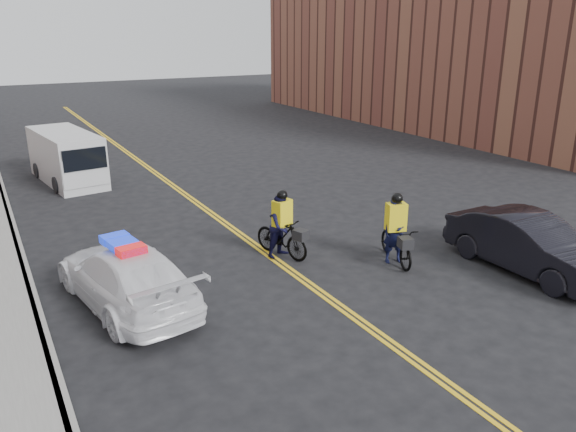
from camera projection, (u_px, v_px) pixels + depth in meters
The scene contains 10 objects.
ground at pixel (322, 294), 13.30m from camera, with size 120.00×120.00×0.00m, color black.
center_line_left at pixel (198, 206), 19.88m from camera, with size 0.10×60.00×0.01m, color yellow.
center_line_right at pixel (202, 205), 19.95m from camera, with size 0.10×60.00×0.01m, color yellow.
curb at pixel (15, 232), 17.10m from camera, with size 0.20×60.00×0.15m, color gray.
building_across at pixel (458, 36), 36.65m from camera, with size 12.00×30.00×11.00m, color brown.
police_cruiser at pixel (126, 276), 12.58m from camera, with size 2.65×5.02×1.55m.
dark_sedan at pixel (529, 244), 14.33m from camera, with size 1.57×4.50×1.48m, color black.
cargo_van at pixel (68, 158), 22.60m from camera, with size 2.38×5.06×2.04m.
cyclist_near at pixel (395, 238), 14.92m from camera, with size 1.22×2.07×1.92m.
cyclist_far at pixel (282, 230), 15.28m from camera, with size 1.07×1.94×1.89m.
Camera 1 is at (-6.59, -10.09, 5.98)m, focal length 35.00 mm.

